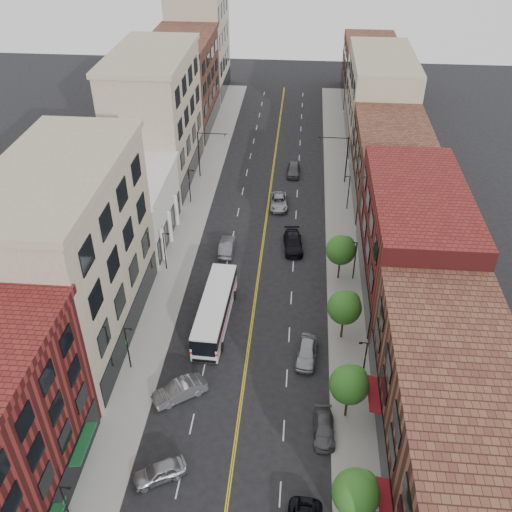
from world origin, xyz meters
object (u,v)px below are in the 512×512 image
(city_bus, at_px, (215,309))
(car_lane_b, at_px, (279,202))
(car_lane_c, at_px, (294,169))
(car_lane_behind, at_px, (227,246))
(car_angle_b, at_px, (180,390))
(car_parked_mid, at_px, (324,429))
(car_angle_a, at_px, (159,472))
(car_lane_a, at_px, (293,243))
(car_parked_far, at_px, (307,352))

(city_bus, height_order, car_lane_b, city_bus)
(car_lane_c, bearing_deg, car_lane_behind, -108.35)
(car_angle_b, relative_size, car_parked_mid, 1.14)
(car_angle_a, xyz_separation_m, car_lane_a, (9.44, 33.21, 0.06))
(car_parked_far, relative_size, car_lane_c, 1.01)
(city_bus, xyz_separation_m, car_lane_a, (7.67, 14.61, -1.04))
(car_parked_mid, bearing_deg, car_angle_b, 164.98)
(car_parked_mid, bearing_deg, city_bus, 128.04)
(car_angle_a, bearing_deg, city_bus, 146.01)
(car_angle_b, distance_m, car_lane_c, 46.10)
(car_angle_b, distance_m, car_parked_mid, 13.33)
(car_lane_a, bearing_deg, car_angle_b, -116.62)
(car_parked_far, bearing_deg, car_lane_a, 100.74)
(car_angle_a, xyz_separation_m, car_lane_b, (7.10, 43.46, -0.01))
(city_bus, distance_m, car_parked_mid, 17.42)
(car_parked_far, distance_m, car_lane_b, 29.59)
(car_angle_b, height_order, car_parked_mid, car_angle_b)
(city_bus, xyz_separation_m, car_angle_b, (-1.77, -10.31, -1.02))
(car_parked_mid, height_order, car_lane_a, car_lane_a)
(car_parked_mid, relative_size, car_lane_behind, 0.90)
(car_parked_mid, relative_size, car_parked_far, 0.90)
(city_bus, xyz_separation_m, car_parked_far, (9.63, -4.42, -1.02))
(car_angle_a, distance_m, car_parked_far, 18.20)
(car_lane_behind, xyz_separation_m, car_lane_c, (7.57, 21.78, 0.02))
(car_lane_behind, relative_size, car_lane_a, 0.88)
(city_bus, bearing_deg, car_parked_mid, -47.60)
(car_parked_far, bearing_deg, city_bus, 160.19)
(car_angle_b, distance_m, car_lane_a, 26.64)
(car_parked_mid, distance_m, car_parked_far, 8.98)
(car_lane_c, bearing_deg, car_parked_mid, -84.24)
(car_angle_a, height_order, car_angle_b, car_angle_b)
(car_lane_a, height_order, car_lane_c, car_lane_c)
(car_angle_a, distance_m, car_angle_b, 8.30)
(car_angle_b, bearing_deg, car_lane_b, 133.71)
(car_angle_a, bearing_deg, car_parked_mid, 83.81)
(car_angle_a, relative_size, car_parked_mid, 1.00)
(car_parked_far, distance_m, car_lane_a, 19.13)
(car_angle_a, distance_m, car_lane_behind, 31.79)
(car_lane_behind, bearing_deg, car_parked_mid, 113.09)
(car_parked_far, bearing_deg, car_angle_b, -147.84)
(city_bus, distance_m, car_lane_behind, 13.21)
(car_lane_behind, distance_m, car_lane_a, 8.30)
(car_angle_b, bearing_deg, car_angle_a, -34.88)
(car_lane_a, bearing_deg, car_lane_b, 97.03)
(car_lane_behind, bearing_deg, car_lane_c, -110.01)
(car_angle_b, bearing_deg, car_lane_c, 134.07)
(car_lane_c, bearing_deg, city_bus, -100.61)
(car_lane_a, bearing_deg, car_parked_far, -89.99)
(city_bus, bearing_deg, car_angle_b, -97.62)
(car_parked_far, xyz_separation_m, car_lane_b, (-4.30, 29.28, -0.09))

